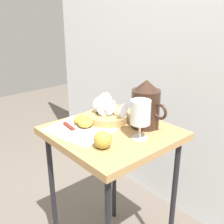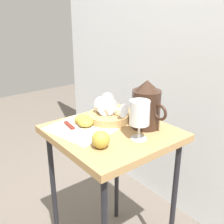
{
  "view_description": "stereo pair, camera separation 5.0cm",
  "coord_description": "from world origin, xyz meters",
  "px_view_note": "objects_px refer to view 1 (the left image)",
  "views": [
    {
      "loc": [
        0.79,
        -0.69,
        1.18
      ],
      "look_at": [
        0.0,
        0.0,
        0.78
      ],
      "focal_mm": 43.94,
      "sensor_mm": 36.0,
      "label": 1
    },
    {
      "loc": [
        0.82,
        -0.65,
        1.18
      ],
      "look_at": [
        0.0,
        0.0,
        0.78
      ],
      "focal_mm": 43.94,
      "sensor_mm": 36.0,
      "label": 2
    }
  ],
  "objects_px": {
    "wine_glass_upright": "(140,114)",
    "wine_glass_tipped_near": "(106,106)",
    "basket_tray": "(107,117)",
    "pitcher": "(146,108)",
    "apple_half_right": "(85,123)",
    "wine_glass_tipped_far": "(105,105)",
    "apple_half_left": "(81,120)",
    "knife": "(72,129)",
    "apple_whole": "(103,140)",
    "table": "(112,147)"
  },
  "relations": [
    {
      "from": "wine_glass_upright",
      "to": "apple_half_left",
      "type": "bearing_deg",
      "value": -160.23
    },
    {
      "from": "wine_glass_tipped_near",
      "to": "wine_glass_tipped_far",
      "type": "xyz_separation_m",
      "value": [
        -0.01,
        0.01,
        0.0
      ]
    },
    {
      "from": "apple_half_right",
      "to": "apple_whole",
      "type": "xyz_separation_m",
      "value": [
        0.19,
        -0.06,
        0.01
      ]
    },
    {
      "from": "table",
      "to": "wine_glass_tipped_near",
      "type": "bearing_deg",
      "value": 155.13
    },
    {
      "from": "basket_tray",
      "to": "apple_half_right",
      "type": "bearing_deg",
      "value": -93.3
    },
    {
      "from": "wine_glass_tipped_far",
      "to": "basket_tray",
      "type": "bearing_deg",
      "value": -3.18
    },
    {
      "from": "table",
      "to": "basket_tray",
      "type": "relative_size",
      "value": 3.76
    },
    {
      "from": "table",
      "to": "wine_glass_upright",
      "type": "height_order",
      "value": "wine_glass_upright"
    },
    {
      "from": "pitcher",
      "to": "apple_whole",
      "type": "relative_size",
      "value": 3.07
    },
    {
      "from": "wine_glass_upright",
      "to": "basket_tray",
      "type": "bearing_deg",
      "value": 174.96
    },
    {
      "from": "table",
      "to": "apple_half_right",
      "type": "height_order",
      "value": "apple_half_right"
    },
    {
      "from": "wine_glass_tipped_near",
      "to": "apple_half_left",
      "type": "relative_size",
      "value": 2.3
    },
    {
      "from": "apple_whole",
      "to": "apple_half_right",
      "type": "bearing_deg",
      "value": 162.86
    },
    {
      "from": "apple_half_left",
      "to": "pitcher",
      "type": "bearing_deg",
      "value": 45.72
    },
    {
      "from": "table",
      "to": "wine_glass_upright",
      "type": "bearing_deg",
      "value": 11.87
    },
    {
      "from": "table",
      "to": "basket_tray",
      "type": "distance_m",
      "value": 0.14
    },
    {
      "from": "wine_glass_tipped_near",
      "to": "pitcher",
      "type": "bearing_deg",
      "value": 29.69
    },
    {
      "from": "apple_whole",
      "to": "knife",
      "type": "xyz_separation_m",
      "value": [
        -0.19,
        -0.0,
        -0.02
      ]
    },
    {
      "from": "apple_whole",
      "to": "knife",
      "type": "height_order",
      "value": "apple_whole"
    },
    {
      "from": "apple_half_left",
      "to": "apple_half_right",
      "type": "distance_m",
      "value": 0.04
    },
    {
      "from": "knife",
      "to": "apple_whole",
      "type": "bearing_deg",
      "value": 1.03
    },
    {
      "from": "wine_glass_tipped_near",
      "to": "apple_whole",
      "type": "bearing_deg",
      "value": -42.21
    },
    {
      "from": "wine_glass_upright",
      "to": "wine_glass_tipped_near",
      "type": "bearing_deg",
      "value": 176.19
    },
    {
      "from": "pitcher",
      "to": "knife",
      "type": "distance_m",
      "value": 0.32
    },
    {
      "from": "wine_glass_tipped_far",
      "to": "apple_half_right",
      "type": "relative_size",
      "value": 2.25
    },
    {
      "from": "table",
      "to": "basket_tray",
      "type": "bearing_deg",
      "value": 151.12
    },
    {
      "from": "pitcher",
      "to": "wine_glass_tipped_near",
      "type": "xyz_separation_m",
      "value": [
        -0.16,
        -0.09,
        -0.01
      ]
    },
    {
      "from": "pitcher",
      "to": "apple_half_right",
      "type": "relative_size",
      "value": 3.07
    },
    {
      "from": "knife",
      "to": "wine_glass_tipped_far",
      "type": "bearing_deg",
      "value": 90.65
    },
    {
      "from": "wine_glass_upright",
      "to": "apple_half_left",
      "type": "relative_size",
      "value": 2.36
    },
    {
      "from": "basket_tray",
      "to": "table",
      "type": "bearing_deg",
      "value": -28.88
    },
    {
      "from": "apple_half_right",
      "to": "apple_whole",
      "type": "height_order",
      "value": "apple_whole"
    },
    {
      "from": "wine_glass_tipped_far",
      "to": "table",
      "type": "bearing_deg",
      "value": -25.59
    },
    {
      "from": "wine_glass_tipped_near",
      "to": "apple_whole",
      "type": "height_order",
      "value": "wine_glass_tipped_near"
    },
    {
      "from": "wine_glass_tipped_near",
      "to": "wine_glass_tipped_far",
      "type": "relative_size",
      "value": 1.02
    },
    {
      "from": "wine_glass_tipped_near",
      "to": "apple_whole",
      "type": "relative_size",
      "value": 2.3
    },
    {
      "from": "wine_glass_tipped_near",
      "to": "apple_whole",
      "type": "distance_m",
      "value": 0.26
    },
    {
      "from": "pitcher",
      "to": "apple_half_right",
      "type": "height_order",
      "value": "pitcher"
    },
    {
      "from": "wine_glass_upright",
      "to": "apple_whole",
      "type": "relative_size",
      "value": 2.36
    },
    {
      "from": "wine_glass_tipped_far",
      "to": "apple_half_right",
      "type": "bearing_deg",
      "value": -86.23
    },
    {
      "from": "basket_tray",
      "to": "apple_half_left",
      "type": "relative_size",
      "value": 2.78
    },
    {
      "from": "apple_half_right",
      "to": "knife",
      "type": "height_order",
      "value": "apple_half_right"
    },
    {
      "from": "basket_tray",
      "to": "knife",
      "type": "xyz_separation_m",
      "value": [
        -0.01,
        -0.18,
        -0.01
      ]
    },
    {
      "from": "table",
      "to": "apple_whole",
      "type": "relative_size",
      "value": 10.44
    },
    {
      "from": "apple_half_right",
      "to": "basket_tray",
      "type": "bearing_deg",
      "value": 86.7
    },
    {
      "from": "apple_half_right",
      "to": "knife",
      "type": "xyz_separation_m",
      "value": [
        -0.01,
        -0.06,
        -0.01
      ]
    },
    {
      "from": "pitcher",
      "to": "wine_glass_tipped_far",
      "type": "height_order",
      "value": "pitcher"
    },
    {
      "from": "table",
      "to": "wine_glass_tipped_near",
      "type": "distance_m",
      "value": 0.18
    },
    {
      "from": "wine_glass_tipped_far",
      "to": "apple_half_left",
      "type": "distance_m",
      "value": 0.13
    },
    {
      "from": "pitcher",
      "to": "apple_half_left",
      "type": "relative_size",
      "value": 3.07
    }
  ]
}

